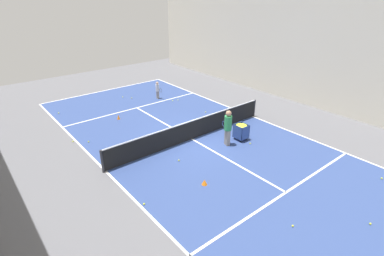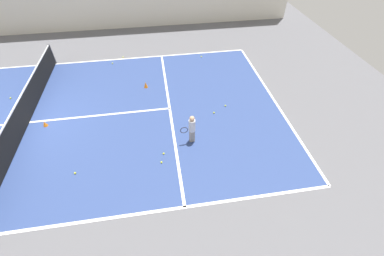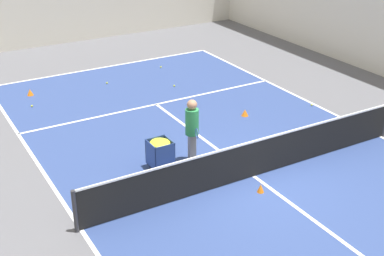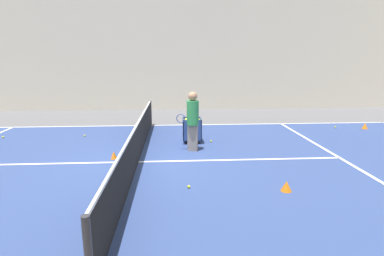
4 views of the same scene
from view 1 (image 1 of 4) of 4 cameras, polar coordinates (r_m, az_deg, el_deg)
The scene contains 30 objects.
ground_plane at distance 15.60m, azimuth 0.00°, elevation -2.14°, with size 33.66×33.66×0.00m, color #5B5B60.
court_playing_area at distance 15.60m, azimuth 0.00°, elevation -2.13°, with size 9.56×20.96×0.00m.
line_baseline_near at distance 24.05m, azimuth -16.06°, elevation 6.91°, with size 9.56×0.10×0.00m, color white.
line_sideline_left at distance 18.70m, azimuth 11.45°, elevation 2.17°, with size 0.10×20.96×0.00m, color white.
line_sideline_right at distance 13.52m, azimuth -16.09°, elevation -7.92°, with size 0.10×20.96×0.00m, color white.
line_service_near at distance 20.01m, azimuth -10.48°, elevation 3.82°, with size 9.56×0.10×0.00m, color white.
line_service_far at distance 12.35m, azimuth 17.47°, elevation -11.61°, with size 9.56×0.10×0.00m, color white.
line_centre_service at distance 15.60m, azimuth 0.00°, elevation -2.12°, with size 0.10×11.53×0.00m, color white.
hall_enclosure_left at distance 21.19m, azimuth 20.40°, elevation 14.55°, with size 0.15×29.96×7.58m.
tennis_net at distance 15.35m, azimuth 0.00°, elevation -0.30°, with size 9.86×0.10×1.07m.
player_near_baseline at distance 21.29m, azimuth -6.58°, elevation 7.38°, with size 0.26×0.57×1.22m.
coach_at_net at distance 14.70m, azimuth 6.85°, elevation 0.46°, with size 0.46×0.73×1.84m.
ball_cart at distance 15.52m, azimuth 9.39°, elevation -0.14°, with size 0.59×0.62×0.86m.
training_cone_0 at distance 12.17m, azimuth 2.39°, elevation -10.27°, with size 0.23×0.23×0.22m, color orange.
training_cone_1 at distance 18.43m, azimuth -13.84°, elevation 2.07°, with size 0.18×0.18×0.29m, color orange.
training_cone_3 at distance 16.24m, azimuth -0.73°, elevation -0.53°, with size 0.18×0.18×0.22m, color orange.
tennis_ball_0 at distance 18.93m, azimuth 2.61°, elevation 3.07°, with size 0.07×0.07×0.07m, color yellow.
tennis_ball_1 at distance 12.04m, azimuth 30.84°, elevation -15.39°, with size 0.07×0.07×0.07m, color yellow.
tennis_ball_2 at distance 13.71m, azimuth -2.51°, elevation -6.17°, with size 0.07×0.07×0.07m, color yellow.
tennis_ball_4 at distance 15.39m, azimuth 11.02°, elevation -2.91°, with size 0.07×0.07×0.07m, color yellow.
tennis_ball_5 at distance 16.16m, azimuth -19.10°, elevation -2.48°, with size 0.07×0.07×0.07m, color yellow.
tennis_ball_6 at distance 22.14m, azimuth -13.06°, elevation 5.78°, with size 0.07×0.07×0.07m, color yellow.
tennis_ball_7 at distance 21.03m, azimuth -2.67°, elevation 5.38°, with size 0.07×0.07×0.07m, color yellow.
tennis_ball_8 at distance 14.76m, azimuth 32.43°, elevation -8.08°, with size 0.07×0.07×0.07m, color yellow.
tennis_ball_9 at distance 20.52m, azimuth -24.07°, elevation 2.61°, with size 0.07×0.07×0.07m, color yellow.
tennis_ball_10 at distance 20.90m, azimuth -3.69°, elevation 5.22°, with size 0.07×0.07×0.07m, color yellow.
tennis_ball_11 at distance 10.92m, azimuth 18.64°, elevation -17.25°, with size 0.07×0.07×0.07m, color yellow.
tennis_ball_12 at distance 11.36m, azimuth -9.12°, elevation -14.09°, with size 0.07×0.07×0.07m, color yellow.
tennis_ball_13 at distance 21.80m, azimuth -11.42°, elevation 5.63°, with size 0.07×0.07×0.07m, color yellow.
tennis_ball_14 at distance 16.48m, azimuth -21.74°, elevation -2.37°, with size 0.07×0.07×0.07m, color yellow.
Camera 1 is at (8.73, 10.75, 7.18)m, focal length 28.00 mm.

